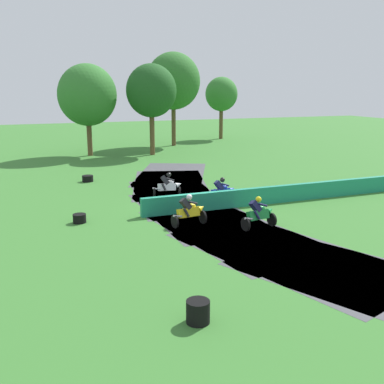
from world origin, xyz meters
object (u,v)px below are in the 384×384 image
(motorcycle_lead_white, at_px, (168,186))
(tire_stack_near, at_px, (88,179))
(motorcycle_fourth_green, at_px, (259,213))
(motorcycle_chase_blue, at_px, (222,191))
(tire_stack_mid_a, at_px, (80,218))
(traffic_cone, at_px, (275,188))
(tire_stack_mid_b, at_px, (198,312))
(motorcycle_trailing_yellow, at_px, (190,211))

(motorcycle_lead_white, distance_m, tire_stack_near, 6.89)
(motorcycle_fourth_green, relative_size, tire_stack_near, 2.38)
(motorcycle_lead_white, bearing_deg, motorcycle_chase_blue, -46.52)
(motorcycle_lead_white, height_order, tire_stack_near, motorcycle_lead_white)
(motorcycle_fourth_green, relative_size, tire_stack_mid_a, 2.85)
(tire_stack_near, bearing_deg, motorcycle_lead_white, -58.90)
(motorcycle_lead_white, xyz_separation_m, traffic_cone, (6.20, -0.99, -0.43))
(tire_stack_mid_a, distance_m, tire_stack_mid_b, 10.16)
(tire_stack_near, bearing_deg, traffic_cone, -35.20)
(tire_stack_near, xyz_separation_m, traffic_cone, (9.75, -6.88, 0.02))
(tire_stack_near, relative_size, tire_stack_mid_a, 1.20)
(tire_stack_mid_a, xyz_separation_m, tire_stack_mid_b, (1.74, -10.01, 0.10))
(motorcycle_chase_blue, height_order, traffic_cone, motorcycle_chase_blue)
(motorcycle_chase_blue, xyz_separation_m, tire_stack_near, (-5.75, 8.21, -0.46))
(motorcycle_trailing_yellow, bearing_deg, tire_stack_mid_a, 155.24)
(motorcycle_trailing_yellow, bearing_deg, motorcycle_fourth_green, -28.15)
(motorcycle_lead_white, xyz_separation_m, tire_stack_near, (-3.55, 5.89, -0.45))
(motorcycle_chase_blue, bearing_deg, tire_stack_mid_b, -117.63)
(tire_stack_mid_a, bearing_deg, tire_stack_near, 79.65)
(motorcycle_fourth_green, bearing_deg, motorcycle_trailing_yellow, 151.85)
(motorcycle_trailing_yellow, xyz_separation_m, traffic_cone, (6.89, 4.21, -0.43))
(motorcycle_lead_white, distance_m, motorcycle_fourth_green, 6.92)
(motorcycle_lead_white, xyz_separation_m, motorcycle_trailing_yellow, (-0.69, -5.20, -0.00))
(motorcycle_trailing_yellow, bearing_deg, tire_stack_mid_b, -109.20)
(motorcycle_chase_blue, relative_size, tire_stack_mid_a, 2.87)
(motorcycle_trailing_yellow, xyz_separation_m, tire_stack_near, (-2.86, 11.09, -0.45))
(motorcycle_trailing_yellow, distance_m, tire_stack_near, 11.46)
(motorcycle_chase_blue, height_order, motorcycle_trailing_yellow, motorcycle_chase_blue)
(motorcycle_lead_white, bearing_deg, traffic_cone, -9.08)
(motorcycle_trailing_yellow, xyz_separation_m, tire_stack_mid_b, (-2.76, -7.93, -0.35))
(motorcycle_trailing_yellow, xyz_separation_m, motorcycle_fourth_green, (2.67, -1.43, -0.00))
(motorcycle_lead_white, xyz_separation_m, motorcycle_chase_blue, (2.20, -2.32, 0.01))
(motorcycle_chase_blue, distance_m, motorcycle_trailing_yellow, 4.08)
(tire_stack_near, distance_m, tire_stack_mid_a, 9.16)
(tire_stack_mid_a, distance_m, traffic_cone, 11.59)
(motorcycle_lead_white, height_order, traffic_cone, motorcycle_lead_white)
(motorcycle_fourth_green, height_order, tire_stack_mid_b, motorcycle_fourth_green)
(tire_stack_near, bearing_deg, motorcycle_chase_blue, -54.97)
(tire_stack_near, height_order, tire_stack_mid_b, tire_stack_mid_b)
(tire_stack_mid_b, distance_m, traffic_cone, 15.51)
(tire_stack_near, relative_size, tire_stack_mid_b, 1.13)
(tire_stack_near, bearing_deg, motorcycle_trailing_yellow, -75.55)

